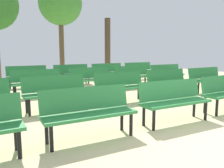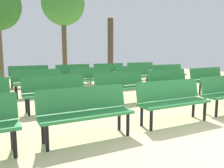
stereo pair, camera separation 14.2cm
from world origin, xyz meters
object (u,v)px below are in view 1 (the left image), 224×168
object	(u,v)px
bench_r1_c3	(168,81)
bench_r3_c3	(108,71)
bench_r1_c1	(56,90)
tree_2	(60,4)
bench_r1_c4	(206,78)
bench_r3_c1	(27,75)
bench_r2_c4	(167,73)
bench_r0_c1	(89,110)
bench_r2_c2	(91,78)
tree_0	(108,46)
bench_r2_c1	(37,81)
bench_r0_c2	(174,98)
bench_r2_c3	(133,75)
bench_r1_c2	(121,85)
bench_r3_c4	(139,70)
bench_r3_c2	(72,73)

from	to	relation	value
bench_r1_c3	bench_r3_c3	distance (m)	4.21
bench_r1_c1	tree_2	xyz separation A→B (m)	(2.76, 6.68, 3.46)
bench_r1_c3	bench_r1_c4	world-z (taller)	same
bench_r1_c1	bench_r3_c1	xyz separation A→B (m)	(0.31, 4.27, 0.00)
bench_r3_c1	bench_r3_c3	size ratio (longest dim) A/B	1.00
bench_r2_c4	bench_r3_c3	bearing A→B (deg)	132.70
bench_r2_c4	bench_r0_c1	bearing A→B (deg)	-142.09
bench_r2_c2	bench_r3_c1	distance (m)	2.90
bench_r0_c1	bench_r3_c3	distance (m)	7.43
bench_r1_c4	tree_0	size ratio (longest dim) A/B	0.45
bench_r2_c1	bench_r3_c1	distance (m)	2.16
bench_r1_c4	bench_r2_c4	bearing A→B (deg)	87.73
bench_r2_c2	tree_0	size ratio (longest dim) A/B	0.45
bench_r0_c2	bench_r2_c3	xyz separation A→B (m)	(2.21, 4.14, 0.00)
bench_r3_c1	bench_r2_c4	bearing A→B (deg)	-20.21
bench_r2_c3	bench_r1_c4	bearing A→B (deg)	-50.63
bench_r1_c2	bench_r2_c3	bearing A→B (deg)	46.87
bench_r2_c1	tree_2	xyz separation A→B (m)	(2.66, 4.56, 3.46)
bench_r3_c3	bench_r3_c4	size ratio (longest dim) A/B	1.00
bench_r3_c3	bench_r2_c2	bearing A→B (deg)	-129.77
bench_r2_c3	tree_2	distance (m)	6.06
bench_r2_c2	tree_2	distance (m)	5.89
bench_r1_c2	bench_r1_c4	bearing A→B (deg)	-1.62
bench_r1_c1	bench_r3_c3	bearing A→B (deg)	47.01
bench_r1_c2	tree_2	world-z (taller)	tree_2
bench_r1_c1	tree_2	world-z (taller)	tree_2
bench_r1_c2	bench_r2_c3	size ratio (longest dim) A/B	1.00
bench_r0_c1	bench_r1_c2	size ratio (longest dim) A/B	1.01
bench_r1_c1	bench_r2_c4	distance (m)	6.04
bench_r1_c3	bench_r3_c1	bearing A→B (deg)	130.56
bench_r2_c3	tree_2	world-z (taller)	tree_2
bench_r0_c1	bench_r0_c2	distance (m)	1.92
bench_r1_c1	tree_0	xyz separation A→B (m)	(6.17, 7.35, 1.28)
bench_r0_c2	bench_r1_c1	xyz separation A→B (m)	(-1.73, 2.30, 0.00)
tree_0	bench_r1_c4	bearing A→B (deg)	-94.35
bench_r1_c3	bench_r1_c4	distance (m)	1.82
bench_r3_c4	bench_r0_c2	bearing A→B (deg)	-119.34
tree_0	tree_2	xyz separation A→B (m)	(-3.41, -0.67, 2.18)
bench_r1_c2	bench_r3_c2	distance (m)	4.26
bench_r2_c1	bench_r2_c2	xyz separation A→B (m)	(1.96, -0.16, 0.00)
bench_r3_c2	bench_r0_c1	bearing A→B (deg)	-107.73
bench_r1_c4	bench_r2_c4	distance (m)	2.15
bench_r0_c2	bench_r2_c2	distance (m)	4.27
bench_r1_c2	bench_r1_c3	world-z (taller)	same
bench_r2_c4	bench_r3_c4	distance (m)	2.11
bench_r0_c2	bench_r3_c4	world-z (taller)	same
bench_r2_c2	bench_r3_c2	bearing A→B (deg)	88.40
tree_2	bench_r3_c2	bearing A→B (deg)	-101.85
bench_r3_c2	tree_2	distance (m)	4.36
bench_r3_c1	bench_r1_c1	bearing A→B (deg)	-89.43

